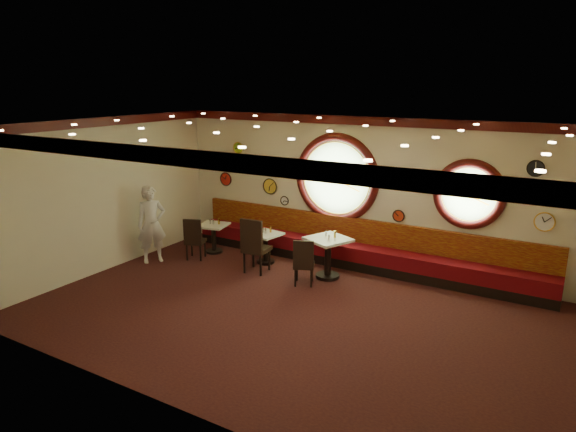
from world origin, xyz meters
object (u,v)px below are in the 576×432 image
(table_a, at_px, (214,235))
(table_b, at_px, (266,244))
(chair_a, at_px, (194,236))
(condiment_c_salt, at_px, (326,234))
(condiment_a_salt, at_px, (210,222))
(condiment_c_pepper, at_px, (329,237))
(chair_b, at_px, (254,242))
(condiment_a_bottle, at_px, (219,221))
(table_c, at_px, (328,253))
(condiment_a_pepper, at_px, (213,222))
(condiment_b_pepper, at_px, (265,231))
(chair_c, at_px, (304,259))
(condiment_b_bottle, at_px, (271,229))
(condiment_b_salt, at_px, (263,230))
(condiment_c_bottle, at_px, (335,234))
(waiter, at_px, (152,224))

(table_a, relative_size, table_b, 1.03)
(table_b, height_order, chair_a, chair_a)
(chair_a, relative_size, condiment_c_salt, 6.04)
(condiment_a_salt, distance_m, condiment_c_pepper, 3.15)
(chair_b, height_order, condiment_c_pepper, chair_b)
(table_b, relative_size, condiment_a_salt, 6.30)
(condiment_a_bottle, bearing_deg, table_c, -3.28)
(chair_b, bearing_deg, condiment_a_salt, 154.11)
(condiment_a_pepper, relative_size, condiment_b_pepper, 0.97)
(table_c, relative_size, chair_c, 1.73)
(chair_b, relative_size, condiment_b_bottle, 5.36)
(condiment_b_salt, distance_m, condiment_c_bottle, 1.75)
(chair_b, xyz_separation_m, condiment_a_salt, (-1.66, 0.64, 0.06))
(table_a, xyz_separation_m, condiment_b_pepper, (1.45, -0.01, 0.31))
(table_c, bearing_deg, condiment_b_salt, 175.69)
(chair_b, distance_m, condiment_b_salt, 0.71)
(condiment_b_salt, bearing_deg, condiment_b_bottle, 33.13)
(chair_a, distance_m, waiter, 0.96)
(condiment_c_bottle, relative_size, waiter, 0.08)
(table_a, bearing_deg, condiment_a_bottle, 36.60)
(chair_c, height_order, waiter, waiter)
(waiter, bearing_deg, chair_b, -42.47)
(table_a, xyz_separation_m, chair_c, (2.79, -0.72, 0.11))
(table_a, distance_m, chair_b, 1.72)
(condiment_a_salt, relative_size, waiter, 0.07)
(table_c, xyz_separation_m, chair_b, (-1.43, -0.55, 0.14))
(condiment_c_salt, distance_m, condiment_c_pepper, 0.24)
(table_a, height_order, table_b, same)
(condiment_a_salt, height_order, condiment_c_bottle, condiment_c_bottle)
(table_a, relative_size, condiment_c_salt, 7.40)
(table_a, height_order, condiment_a_salt, condiment_a_salt)
(table_a, relative_size, chair_b, 0.99)
(condiment_a_bottle, relative_size, condiment_b_bottle, 1.02)
(condiment_a_pepper, relative_size, condiment_c_pepper, 1.03)
(condiment_b_bottle, distance_m, condiment_c_bottle, 1.62)
(waiter, bearing_deg, condiment_c_bottle, -38.25)
(condiment_b_pepper, xyz_separation_m, condiment_c_bottle, (1.65, 0.02, 0.18))
(condiment_a_bottle, bearing_deg, waiter, -124.93)
(chair_c, relative_size, condiment_b_pepper, 5.22)
(chair_c, distance_m, condiment_a_salt, 2.97)
(condiment_b_salt, relative_size, condiment_c_pepper, 0.88)
(table_a, xyz_separation_m, chair_b, (1.58, -0.64, 0.25))
(chair_c, bearing_deg, condiment_b_salt, 128.16)
(condiment_a_salt, distance_m, condiment_c_bottle, 3.19)
(condiment_c_bottle, bearing_deg, condiment_a_salt, -179.74)
(table_b, xyz_separation_m, condiment_a_salt, (-1.51, -0.02, 0.31))
(chair_a, xyz_separation_m, condiment_c_salt, (2.95, 0.65, 0.34))
(condiment_a_salt, height_order, condiment_b_pepper, same)
(chair_a, relative_size, condiment_b_pepper, 5.29)
(chair_b, relative_size, chair_c, 1.25)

